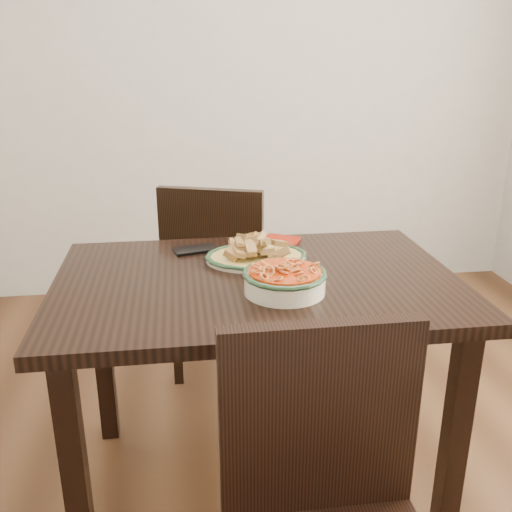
{
  "coord_description": "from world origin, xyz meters",
  "views": [
    {
      "loc": [
        -0.31,
        -1.57,
        1.39
      ],
      "look_at": [
        -0.09,
        0.02,
        0.81
      ],
      "focal_mm": 40.0,
      "sensor_mm": 36.0,
      "label": 1
    }
  ],
  "objects": [
    {
      "name": "floor",
      "position": [
        0.0,
        0.0,
        0.0
      ],
      "size": [
        3.5,
        3.5,
        0.0
      ],
      "primitive_type": "plane",
      "color": "#3D2413",
      "rests_on": "ground"
    },
    {
      "name": "wall_back",
      "position": [
        0.0,
        1.75,
        1.3
      ],
      "size": [
        3.5,
        0.1,
        2.6
      ],
      "primitive_type": "cube",
      "color": "beige",
      "rests_on": "ground"
    },
    {
      "name": "dining_table",
      "position": [
        -0.09,
        0.0,
        0.65
      ],
      "size": [
        1.2,
        0.8,
        0.75
      ],
      "color": "black",
      "rests_on": "ground"
    },
    {
      "name": "chair_far",
      "position": [
        -0.16,
        0.69,
        0.5
      ],
      "size": [
        0.53,
        0.53,
        0.89
      ],
      "rotation": [
        0.0,
        0.0,
        2.81
      ],
      "color": "black",
      "rests_on": "ground"
    },
    {
      "name": "fish_plate",
      "position": [
        -0.07,
        0.15,
        0.79
      ],
      "size": [
        0.32,
        0.25,
        0.11
      ],
      "color": "beige",
      "rests_on": "dining_table"
    },
    {
      "name": "noodle_bowl",
      "position": [
        -0.03,
        -0.12,
        0.79
      ],
      "size": [
        0.24,
        0.24,
        0.08
      ],
      "color": "white",
      "rests_on": "dining_table"
    },
    {
      "name": "smartphone",
      "position": [
        -0.26,
        0.27,
        0.76
      ],
      "size": [
        0.16,
        0.11,
        0.01
      ],
      "primitive_type": "cube",
      "rotation": [
        0.0,
        0.0,
        0.23
      ],
      "color": "black",
      "rests_on": "dining_table"
    },
    {
      "name": "napkin",
      "position": [
        0.04,
        0.32,
        0.76
      ],
      "size": [
        0.16,
        0.15,
        0.01
      ],
      "primitive_type": "cube",
      "rotation": [
        0.0,
        0.0,
        -0.53
      ],
      "color": "maroon",
      "rests_on": "dining_table"
    }
  ]
}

